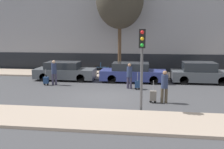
# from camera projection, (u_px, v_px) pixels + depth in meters

# --- Properties ---
(ground_plane) EXTENTS (80.00, 80.00, 0.00)m
(ground_plane) POSITION_uv_depth(u_px,v_px,m) (104.00, 97.00, 13.74)
(ground_plane) COLOR #424244
(sidewalk_near) EXTENTS (28.00, 2.50, 0.12)m
(sidewalk_near) POSITION_uv_depth(u_px,v_px,m) (89.00, 119.00, 10.07)
(sidewalk_near) COLOR tan
(sidewalk_near) RESTS_ON ground_plane
(sidewalk_far) EXTENTS (28.00, 3.00, 0.12)m
(sidewalk_far) POSITION_uv_depth(u_px,v_px,m) (118.00, 75.00, 20.57)
(sidewalk_far) COLOR tan
(sidewalk_far) RESTS_ON ground_plane
(building_facade) EXTENTS (28.00, 2.14, 10.58)m
(building_facade) POSITION_uv_depth(u_px,v_px,m) (122.00, 13.00, 22.86)
(building_facade) COLOR gray
(building_facade) RESTS_ON ground_plane
(parked_car_0) EXTENTS (4.43, 1.75, 1.35)m
(parked_car_0) POSITION_uv_depth(u_px,v_px,m) (65.00, 71.00, 18.54)
(parked_car_0) COLOR #4C5156
(parked_car_0) RESTS_ON ground_plane
(parked_car_1) EXTENTS (4.63, 1.76, 1.36)m
(parked_car_1) POSITION_uv_depth(u_px,v_px,m) (133.00, 73.00, 17.85)
(parked_car_1) COLOR navy
(parked_car_1) RESTS_ON ground_plane
(parked_car_2) EXTENTS (4.00, 1.74, 1.46)m
(parked_car_2) POSITION_uv_depth(u_px,v_px,m) (200.00, 73.00, 17.44)
(parked_car_2) COLOR #4C5156
(parked_car_2) RESTS_ON ground_plane
(pedestrian_left) EXTENTS (0.34, 0.34, 1.68)m
(pedestrian_left) POSITION_uv_depth(u_px,v_px,m) (54.00, 71.00, 16.67)
(pedestrian_left) COLOR #383347
(pedestrian_left) RESTS_ON ground_plane
(trolley_left) EXTENTS (0.34, 0.29, 1.10)m
(trolley_left) POSITION_uv_depth(u_px,v_px,m) (46.00, 80.00, 16.69)
(trolley_left) COLOR navy
(trolley_left) RESTS_ON ground_plane
(pedestrian_center) EXTENTS (0.34, 0.34, 1.60)m
(pedestrian_center) POSITION_uv_depth(u_px,v_px,m) (129.00, 74.00, 15.60)
(pedestrian_center) COLOR #383347
(pedestrian_center) RESTS_ON ground_plane
(trolley_center) EXTENTS (0.34, 0.29, 1.09)m
(trolley_center) POSITION_uv_depth(u_px,v_px,m) (137.00, 84.00, 15.44)
(trolley_center) COLOR navy
(trolley_center) RESTS_ON ground_plane
(pedestrian_right) EXTENTS (0.35, 0.34, 1.65)m
(pedestrian_right) POSITION_uv_depth(u_px,v_px,m) (164.00, 85.00, 12.42)
(pedestrian_right) COLOR #4C4233
(pedestrian_right) RESTS_ON ground_plane
(trolley_right) EXTENTS (0.34, 0.29, 1.16)m
(trolley_right) POSITION_uv_depth(u_px,v_px,m) (153.00, 96.00, 12.53)
(trolley_right) COLOR slate
(trolley_right) RESTS_ON ground_plane
(traffic_light) EXTENTS (0.28, 0.47, 3.65)m
(traffic_light) POSITION_uv_depth(u_px,v_px,m) (142.00, 54.00, 10.73)
(traffic_light) COLOR #515154
(traffic_light) RESTS_ON ground_plane
(parked_bicycle) EXTENTS (1.77, 0.06, 0.96)m
(parked_bicycle) POSITION_uv_depth(u_px,v_px,m) (103.00, 70.00, 20.42)
(parked_bicycle) COLOR black
(parked_bicycle) RESTS_ON sidewalk_far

